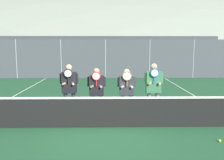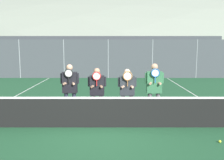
{
  "view_description": "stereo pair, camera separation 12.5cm",
  "coord_description": "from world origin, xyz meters",
  "px_view_note": "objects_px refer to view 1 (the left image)",
  "views": [
    {
      "loc": [
        0.16,
        -7.25,
        2.49
      ],
      "look_at": [
        0.31,
        1.09,
        1.29
      ],
      "focal_mm": 40.0,
      "sensor_mm": 36.0,
      "label": 1
    },
    {
      "loc": [
        0.29,
        -7.25,
        2.49
      ],
      "look_at": [
        0.31,
        1.09,
        1.29
      ],
      "focal_mm": 40.0,
      "sensor_mm": 36.0,
      "label": 2
    }
  ],
  "objects_px": {
    "player_leftmost": "(69,87)",
    "car_left_of_center": "(104,63)",
    "player_center_right": "(127,89)",
    "car_center": "(167,63)",
    "player_center_left": "(97,89)",
    "tennis_ball_on_court": "(220,141)",
    "car_far_left": "(40,63)",
    "player_rightmost": "(153,86)"
  },
  "relations": [
    {
      "from": "player_center_left",
      "to": "player_leftmost",
      "type": "bearing_deg",
      "value": 172.3
    },
    {
      "from": "player_rightmost",
      "to": "car_center",
      "type": "bearing_deg",
      "value": 74.84
    },
    {
      "from": "player_center_right",
      "to": "player_center_left",
      "type": "bearing_deg",
      "value": -175.46
    },
    {
      "from": "car_left_of_center",
      "to": "car_center",
      "type": "xyz_separation_m",
      "value": [
        5.25,
        0.08,
        0.03
      ]
    },
    {
      "from": "player_center_left",
      "to": "player_center_right",
      "type": "bearing_deg",
      "value": 4.54
    },
    {
      "from": "tennis_ball_on_court",
      "to": "player_leftmost",
      "type": "bearing_deg",
      "value": 152.97
    },
    {
      "from": "player_rightmost",
      "to": "car_far_left",
      "type": "xyz_separation_m",
      "value": [
        -7.21,
        12.95,
        -0.19
      ]
    },
    {
      "from": "car_left_of_center",
      "to": "tennis_ball_on_court",
      "type": "relative_size",
      "value": 63.34
    },
    {
      "from": "player_rightmost",
      "to": "player_center_right",
      "type": "bearing_deg",
      "value": 175.7
    },
    {
      "from": "player_center_left",
      "to": "player_center_right",
      "type": "xyz_separation_m",
      "value": [
        0.99,
        0.08,
        -0.02
      ]
    },
    {
      "from": "player_leftmost",
      "to": "tennis_ball_on_court",
      "type": "bearing_deg",
      "value": -27.03
    },
    {
      "from": "player_leftmost",
      "to": "tennis_ball_on_court",
      "type": "xyz_separation_m",
      "value": [
        4.16,
        -2.12,
        -1.06
      ]
    },
    {
      "from": "player_center_left",
      "to": "car_left_of_center",
      "type": "relative_size",
      "value": 0.4
    },
    {
      "from": "player_rightmost",
      "to": "tennis_ball_on_court",
      "type": "xyz_separation_m",
      "value": [
        1.37,
        -2.01,
        -1.08
      ]
    },
    {
      "from": "player_center_left",
      "to": "car_center",
      "type": "distance_m",
      "value": 13.89
    },
    {
      "from": "car_left_of_center",
      "to": "player_center_left",
      "type": "bearing_deg",
      "value": -90.44
    },
    {
      "from": "player_leftmost",
      "to": "player_center_left",
      "type": "height_order",
      "value": "player_leftmost"
    },
    {
      "from": "player_center_left",
      "to": "car_far_left",
      "type": "bearing_deg",
      "value": 112.37
    },
    {
      "from": "car_left_of_center",
      "to": "tennis_ball_on_court",
      "type": "bearing_deg",
      "value": -77.95
    },
    {
      "from": "player_center_left",
      "to": "tennis_ball_on_court",
      "type": "bearing_deg",
      "value": -31.62
    },
    {
      "from": "car_center",
      "to": "player_rightmost",
      "type": "bearing_deg",
      "value": -105.16
    },
    {
      "from": "player_leftmost",
      "to": "car_left_of_center",
      "type": "height_order",
      "value": "player_leftmost"
    },
    {
      "from": "player_rightmost",
      "to": "car_left_of_center",
      "type": "relative_size",
      "value": 0.43
    },
    {
      "from": "player_leftmost",
      "to": "tennis_ball_on_court",
      "type": "distance_m",
      "value": 4.79
    },
    {
      "from": "player_center_right",
      "to": "car_center",
      "type": "height_order",
      "value": "car_center"
    },
    {
      "from": "player_leftmost",
      "to": "player_center_right",
      "type": "xyz_separation_m",
      "value": [
        1.91,
        -0.04,
        -0.09
      ]
    },
    {
      "from": "player_leftmost",
      "to": "car_left_of_center",
      "type": "distance_m",
      "value": 12.65
    },
    {
      "from": "player_leftmost",
      "to": "car_left_of_center",
      "type": "bearing_deg",
      "value": 85.41
    },
    {
      "from": "car_center",
      "to": "tennis_ball_on_court",
      "type": "bearing_deg",
      "value": -98.08
    },
    {
      "from": "player_rightmost",
      "to": "car_far_left",
      "type": "relative_size",
      "value": 0.39
    },
    {
      "from": "player_center_right",
      "to": "car_left_of_center",
      "type": "distance_m",
      "value": 12.69
    },
    {
      "from": "player_rightmost",
      "to": "car_center",
      "type": "height_order",
      "value": "player_rightmost"
    },
    {
      "from": "player_center_right",
      "to": "car_left_of_center",
      "type": "relative_size",
      "value": 0.39
    },
    {
      "from": "player_leftmost",
      "to": "car_far_left",
      "type": "distance_m",
      "value": 13.58
    },
    {
      "from": "car_center",
      "to": "car_far_left",
      "type": "bearing_deg",
      "value": 179.2
    },
    {
      "from": "player_center_right",
      "to": "car_center",
      "type": "bearing_deg",
      "value": 71.14
    },
    {
      "from": "player_leftmost",
      "to": "player_rightmost",
      "type": "height_order",
      "value": "player_rightmost"
    },
    {
      "from": "player_center_right",
      "to": "car_left_of_center",
      "type": "xyz_separation_m",
      "value": [
        -0.9,
        12.66,
        -0.1
      ]
    },
    {
      "from": "car_far_left",
      "to": "car_left_of_center",
      "type": "xyz_separation_m",
      "value": [
        5.43,
        -0.23,
        -0.02
      ]
    },
    {
      "from": "car_left_of_center",
      "to": "player_center_right",
      "type": "bearing_deg",
      "value": -85.95
    },
    {
      "from": "player_leftmost",
      "to": "player_center_right",
      "type": "distance_m",
      "value": 1.91
    },
    {
      "from": "player_leftmost",
      "to": "player_center_right",
      "type": "bearing_deg",
      "value": -1.34
    }
  ]
}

